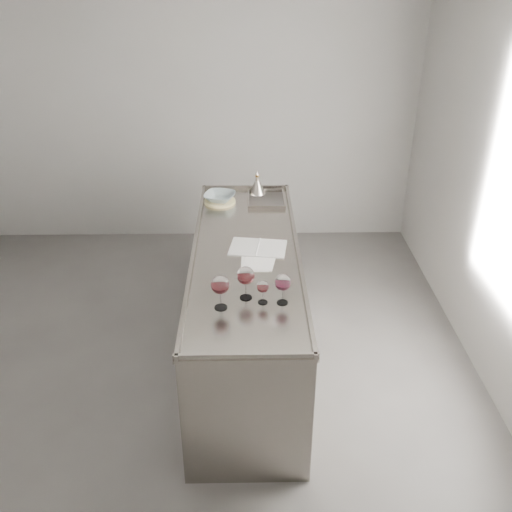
{
  "coord_description": "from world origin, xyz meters",
  "views": [
    {
      "loc": [
        0.51,
        -3.26,
        2.84
      ],
      "look_at": [
        0.57,
        0.09,
        1.02
      ],
      "focal_mm": 40.0,
      "sensor_mm": 36.0,
      "label": 1
    }
  ],
  "objects_px": {
    "notebook": "(258,248)",
    "wine_glass_left": "(220,286)",
    "wine_glass_right": "(283,283)",
    "counter": "(246,307)",
    "wine_funnel": "(257,186)",
    "wine_glass_middle": "(246,276)",
    "ceramic_bowl": "(220,197)",
    "wine_glass_small": "(263,287)"
  },
  "relations": [
    {
      "from": "wine_glass_left",
      "to": "wine_funnel",
      "type": "height_order",
      "value": "wine_glass_left"
    },
    {
      "from": "notebook",
      "to": "wine_glass_middle",
      "type": "bearing_deg",
      "value": -89.38
    },
    {
      "from": "wine_glass_left",
      "to": "wine_glass_right",
      "type": "relative_size",
      "value": 1.12
    },
    {
      "from": "notebook",
      "to": "ceramic_bowl",
      "type": "distance_m",
      "value": 0.89
    },
    {
      "from": "wine_glass_right",
      "to": "ceramic_bowl",
      "type": "height_order",
      "value": "wine_glass_right"
    },
    {
      "from": "counter",
      "to": "wine_glass_left",
      "type": "relative_size",
      "value": 11.06
    },
    {
      "from": "wine_glass_small",
      "to": "ceramic_bowl",
      "type": "distance_m",
      "value": 1.58
    },
    {
      "from": "wine_glass_left",
      "to": "ceramic_bowl",
      "type": "distance_m",
      "value": 1.6
    },
    {
      "from": "wine_glass_small",
      "to": "wine_glass_left",
      "type": "bearing_deg",
      "value": -168.22
    },
    {
      "from": "wine_glass_right",
      "to": "wine_glass_small",
      "type": "bearing_deg",
      "value": 177.32
    },
    {
      "from": "notebook",
      "to": "wine_funnel",
      "type": "distance_m",
      "value": 1.04
    },
    {
      "from": "wine_glass_right",
      "to": "wine_funnel",
      "type": "relative_size",
      "value": 0.92
    },
    {
      "from": "counter",
      "to": "wine_glass_left",
      "type": "height_order",
      "value": "wine_glass_left"
    },
    {
      "from": "wine_glass_small",
      "to": "wine_funnel",
      "type": "height_order",
      "value": "wine_funnel"
    },
    {
      "from": "wine_glass_middle",
      "to": "wine_funnel",
      "type": "xyz_separation_m",
      "value": [
        0.1,
        1.68,
        -0.09
      ]
    },
    {
      "from": "counter",
      "to": "wine_glass_left",
      "type": "bearing_deg",
      "value": -101.95
    },
    {
      "from": "wine_glass_left",
      "to": "notebook",
      "type": "relative_size",
      "value": 0.51
    },
    {
      "from": "wine_glass_middle",
      "to": "wine_glass_right",
      "type": "height_order",
      "value": "wine_glass_middle"
    },
    {
      "from": "wine_glass_left",
      "to": "wine_glass_middle",
      "type": "distance_m",
      "value": 0.18
    },
    {
      "from": "ceramic_bowl",
      "to": "counter",
      "type": "bearing_deg",
      "value": -76.22
    },
    {
      "from": "counter",
      "to": "wine_glass_right",
      "type": "bearing_deg",
      "value": -71.58
    },
    {
      "from": "notebook",
      "to": "wine_glass_left",
      "type": "bearing_deg",
      "value": -99.14
    },
    {
      "from": "counter",
      "to": "wine_funnel",
      "type": "relative_size",
      "value": 11.35
    },
    {
      "from": "wine_glass_left",
      "to": "wine_glass_right",
      "type": "height_order",
      "value": "wine_glass_left"
    },
    {
      "from": "wine_glass_middle",
      "to": "wine_funnel",
      "type": "height_order",
      "value": "wine_glass_middle"
    },
    {
      "from": "wine_glass_middle",
      "to": "ceramic_bowl",
      "type": "bearing_deg",
      "value": 98.27
    },
    {
      "from": "wine_glass_right",
      "to": "notebook",
      "type": "xyz_separation_m",
      "value": [
        -0.13,
        0.71,
        -0.13
      ]
    },
    {
      "from": "ceramic_bowl",
      "to": "wine_funnel",
      "type": "distance_m",
      "value": 0.37
    },
    {
      "from": "wine_glass_left",
      "to": "ceramic_bowl",
      "type": "relative_size",
      "value": 0.86
    },
    {
      "from": "wine_funnel",
      "to": "wine_glass_left",
      "type": "bearing_deg",
      "value": -98.06
    },
    {
      "from": "wine_glass_left",
      "to": "counter",
      "type": "bearing_deg",
      "value": 78.05
    },
    {
      "from": "notebook",
      "to": "ceramic_bowl",
      "type": "height_order",
      "value": "ceramic_bowl"
    },
    {
      "from": "wine_glass_right",
      "to": "notebook",
      "type": "height_order",
      "value": "wine_glass_right"
    },
    {
      "from": "counter",
      "to": "ceramic_bowl",
      "type": "xyz_separation_m",
      "value": [
        -0.22,
        0.88,
        0.52
      ]
    },
    {
      "from": "wine_glass_left",
      "to": "notebook",
      "type": "bearing_deg",
      "value": 72.56
    },
    {
      "from": "wine_glass_left",
      "to": "wine_funnel",
      "type": "bearing_deg",
      "value": 81.94
    },
    {
      "from": "ceramic_bowl",
      "to": "wine_glass_left",
      "type": "bearing_deg",
      "value": -87.61
    },
    {
      "from": "wine_glass_middle",
      "to": "ceramic_bowl",
      "type": "distance_m",
      "value": 1.51
    },
    {
      "from": "wine_glass_middle",
      "to": "notebook",
      "type": "distance_m",
      "value": 0.67
    },
    {
      "from": "wine_glass_middle",
      "to": "ceramic_bowl",
      "type": "xyz_separation_m",
      "value": [
        -0.22,
        1.49,
        -0.1
      ]
    },
    {
      "from": "wine_glass_left",
      "to": "notebook",
      "type": "height_order",
      "value": "wine_glass_left"
    },
    {
      "from": "counter",
      "to": "wine_glass_middle",
      "type": "xyz_separation_m",
      "value": [
        -0.0,
        -0.6,
        0.62
      ]
    }
  ]
}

